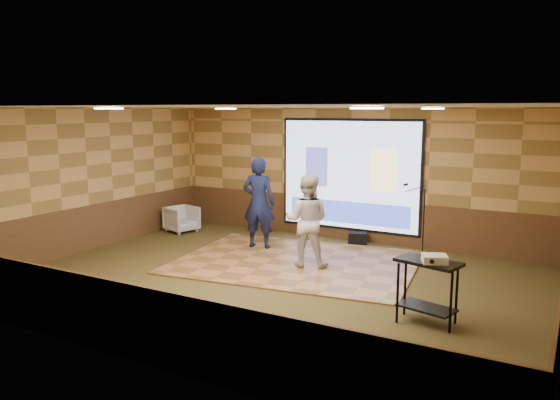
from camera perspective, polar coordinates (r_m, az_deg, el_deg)
The scene contains 18 objects.
ground at distance 9.64m, azimuth -0.71°, elevation -8.41°, with size 9.00×9.00×0.00m, color #2B3217.
room_shell at distance 9.22m, azimuth -0.73°, elevation 4.09°, with size 9.04×7.04×3.02m.
wainscot_back at distance 12.56m, azimuth 7.22°, elevation -2.02°, with size 9.00×0.04×0.95m, color #4D2E19.
wainscot_front at distance 6.86m, azimuth -15.68°, elevation -12.11°, with size 9.00×0.04×0.95m, color #4D2E19.
wainscot_left at distance 12.30m, azimuth -19.14°, elevation -2.71°, with size 0.04×7.00×0.95m, color #4D2E19.
projector_screen at distance 12.36m, azimuth 7.24°, elevation 2.49°, with size 3.32×0.06×2.52m.
downlight_nw at distance 11.88m, azimuth -5.69°, elevation 9.47°, with size 0.32×0.32×0.02m, color beige.
downlight_ne at distance 10.04m, azimuth 15.70°, elevation 9.19°, with size 0.32×0.32×0.02m, color beige.
downlight_sw at distance 9.36m, azimuth -17.45°, elevation 9.11°, with size 0.32×0.32×0.02m, color beige.
downlight_se at distance 6.88m, azimuth 9.10°, elevation 9.46°, with size 0.32×0.32×0.02m, color beige.
dance_floor at distance 10.71m, azimuth 1.72°, elevation -6.48°, with size 4.51×3.44×0.03m, color #A66B3C.
player_left at distance 11.58m, azimuth -2.23°, elevation -0.27°, with size 0.71×0.46×1.94m, color #141A3E.
player_right at distance 10.22m, azimuth 2.83°, elevation -2.16°, with size 0.84×0.66×1.74m, color beige.
av_table at distance 7.88m, azimuth 15.17°, elevation -8.09°, with size 0.86×0.45×0.91m.
projector at distance 7.70m, azimuth 15.85°, elevation -5.94°, with size 0.32×0.27×0.11m, color white.
mic_stand at distance 11.69m, azimuth 14.47°, elevation -3.02°, with size 0.57×0.23×1.45m.
banquet_chair at distance 13.52m, azimuth -10.24°, elevation -1.97°, with size 0.67×0.69×0.63m, color gray.
duffel_bag at distance 12.28m, azimuth 8.10°, elevation -3.97°, with size 0.41×0.27×0.25m, color black.
Camera 1 is at (4.57, -7.95, 2.95)m, focal length 35.00 mm.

